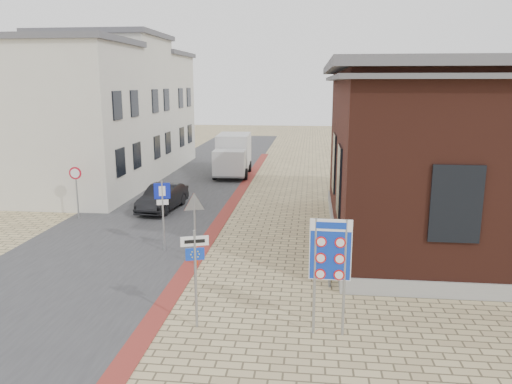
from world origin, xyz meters
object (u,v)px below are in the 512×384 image
at_px(sedan, 163,198).
at_px(bollard, 196,252).
at_px(essen_sign, 195,263).
at_px(border_sign, 330,252).
at_px(parking_sign, 163,203).
at_px(box_truck, 233,155).

height_order(sedan, bollard, sedan).
bearing_deg(essen_sign, border_sign, -19.33).
bearing_deg(parking_sign, sedan, 89.80).
xyz_separation_m(sedan, bollard, (3.35, -7.24, -0.14)).
xyz_separation_m(sedan, essen_sign, (4.35, -11.54, 1.09)).
distance_m(sedan, parking_sign, 6.29).
height_order(essen_sign, parking_sign, parking_sign).
relative_size(sedan, parking_sign, 1.43).
xyz_separation_m(parking_sign, bollard, (1.52, -1.34, -1.32)).
height_order(sedan, box_truck, box_truck).
height_order(box_truck, bollard, box_truck).
distance_m(border_sign, parking_sign, 8.11).
bearing_deg(bollard, border_sign, -45.00).
distance_m(essen_sign, parking_sign, 6.18).
bearing_deg(border_sign, bollard, 136.67).
distance_m(box_truck, bollard, 16.99).
distance_m(sedan, border_sign, 13.92).
xyz_separation_m(box_truck, border_sign, (5.71, -21.21, 0.73)).
bearing_deg(box_truck, border_sign, -77.43).
bearing_deg(bollard, sedan, 114.82).
distance_m(sedan, essen_sign, 12.38).
distance_m(box_truck, parking_sign, 15.57).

